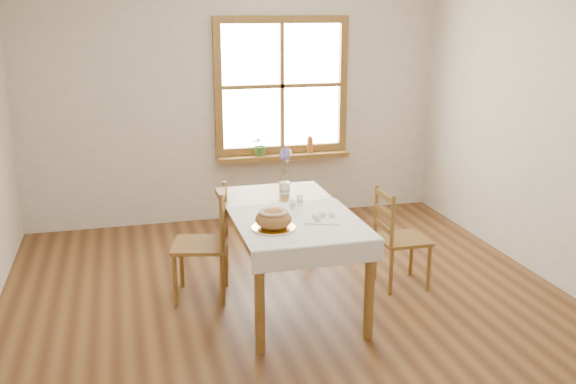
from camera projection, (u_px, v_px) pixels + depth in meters
name	position (u px, v px, depth m)	size (l,w,h in m)	color
ground	(298.00, 316.00, 4.87)	(5.00, 5.00, 0.00)	brown
room_walls	(299.00, 91.00, 4.40)	(4.60, 5.10, 2.65)	silver
window	(282.00, 86.00, 6.88)	(1.46, 0.08, 1.46)	brown
window_sill	(283.00, 156.00, 7.03)	(1.46, 0.20, 0.05)	brown
dining_table	(288.00, 221.00, 4.96)	(0.90, 1.60, 0.75)	brown
table_linen	(299.00, 222.00, 4.65)	(0.91, 0.99, 0.01)	white
chair_left	(200.00, 243.00, 5.09)	(0.43, 0.45, 0.91)	brown
chair_right	(403.00, 238.00, 5.32)	(0.39, 0.41, 0.84)	brown
bread_plate	(274.00, 228.00, 4.49)	(0.30, 0.30, 0.02)	white
bread_loaf	(273.00, 217.00, 4.47)	(0.26, 0.26, 0.14)	olive
egg_napkin	(322.00, 219.00, 4.68)	(0.26, 0.22, 0.01)	white
eggs	(322.00, 216.00, 4.68)	(0.20, 0.18, 0.04)	white
salt_shaker	(300.00, 199.00, 5.02)	(0.05, 0.05, 0.10)	white
pepper_shaker	(292.00, 204.00, 4.93)	(0.04, 0.04, 0.08)	white
flower_vase	(284.00, 189.00, 5.35)	(0.09, 0.09, 0.10)	white
lavender_bouquet	(284.00, 166.00, 5.30)	(0.16, 0.16, 0.30)	#6B5698
potted_plant	(261.00, 147.00, 6.93)	(0.21, 0.23, 0.18)	#376C2B
amber_bottle	(310.00, 144.00, 7.07)	(0.07, 0.07, 0.19)	#AF5E20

